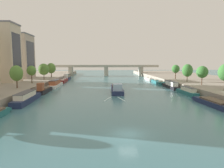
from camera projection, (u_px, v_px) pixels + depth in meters
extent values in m
plane|color=#42757F|center=(128.00, 134.00, 26.90)|extent=(400.00, 400.00, 0.00)
cube|color=gray|center=(5.00, 83.00, 78.97)|extent=(36.00, 170.00, 2.13)
cube|color=gray|center=(209.00, 82.00, 83.70)|extent=(36.00, 170.00, 2.13)
cube|color=#1E284C|center=(117.00, 89.00, 65.81)|extent=(4.40, 19.28, 1.17)
cube|color=#1E284C|center=(116.00, 85.00, 75.65)|extent=(3.44, 1.39, 0.95)
cube|color=#1E284C|center=(117.00, 88.00, 65.74)|extent=(4.47, 19.28, 0.06)
cube|color=#9EBCD6|center=(118.00, 87.00, 59.16)|extent=(2.84, 3.94, 1.95)
cube|color=black|center=(117.00, 85.00, 61.03)|extent=(2.14, 0.12, 0.54)
cube|color=brown|center=(117.00, 86.00, 67.61)|extent=(3.21, 10.07, 0.36)
cylinder|color=#232328|center=(119.00, 88.00, 59.97)|extent=(0.07, 0.07, 1.10)
cube|color=silver|center=(121.00, 99.00, 52.04)|extent=(1.75, 5.92, 0.03)
cube|color=silver|center=(107.00, 99.00, 51.99)|extent=(2.24, 5.80, 0.03)
cube|color=#23666B|center=(6.00, 109.00, 38.33)|extent=(1.86, 1.26, 0.89)
cube|color=#1E284C|center=(27.00, 100.00, 47.73)|extent=(2.90, 14.03, 1.27)
cube|color=#1E284C|center=(36.00, 94.00, 54.99)|extent=(2.56, 1.30, 1.00)
cube|color=#1E284C|center=(27.00, 97.00, 47.65)|extent=(2.95, 14.03, 0.06)
cube|color=beige|center=(25.00, 95.00, 46.89)|extent=(2.34, 8.99, 1.23)
cube|color=#4C4C51|center=(25.00, 92.00, 46.81)|extent=(2.50, 9.26, 0.08)
cylinder|color=#232328|center=(21.00, 98.00, 43.46)|extent=(0.07, 0.07, 1.10)
cube|color=black|center=(44.00, 91.00, 62.41)|extent=(2.29, 10.65, 1.16)
cube|color=black|center=(49.00, 88.00, 68.02)|extent=(2.07, 1.27, 0.95)
cube|color=black|center=(44.00, 89.00, 62.34)|extent=(2.33, 10.65, 0.06)
cube|color=#9E5133|center=(41.00, 87.00, 58.63)|extent=(1.65, 2.14, 2.26)
cube|color=black|center=(42.00, 85.00, 59.65)|extent=(1.30, 0.05, 0.63)
cube|color=brown|center=(45.00, 88.00, 63.37)|extent=(1.75, 5.54, 0.36)
cylinder|color=#232328|center=(42.00, 89.00, 59.13)|extent=(0.07, 0.07, 1.10)
cube|color=silver|center=(55.00, 85.00, 77.30)|extent=(3.04, 14.71, 1.02)
cube|color=silver|center=(59.00, 83.00, 84.92)|extent=(2.80, 1.24, 0.87)
cube|color=silver|center=(55.00, 84.00, 77.24)|extent=(3.10, 14.71, 0.06)
cube|color=#9E5133|center=(55.00, 82.00, 76.42)|extent=(2.48, 9.42, 1.60)
cube|color=#4C4C51|center=(55.00, 80.00, 76.32)|extent=(2.66, 9.70, 0.08)
cylinder|color=#232328|center=(54.00, 84.00, 72.83)|extent=(0.07, 0.07, 1.10)
cube|color=maroon|center=(64.00, 81.00, 94.50)|extent=(2.82, 13.25, 1.16)
cube|color=maroon|center=(66.00, 79.00, 101.37)|extent=(2.41, 1.30, 0.94)
cube|color=maroon|center=(64.00, 80.00, 94.44)|extent=(2.87, 13.25, 0.06)
cube|color=white|center=(64.00, 79.00, 97.28)|extent=(1.27, 0.93, 0.40)
cube|color=white|center=(62.00, 80.00, 90.75)|extent=(1.40, 1.13, 0.48)
cylinder|color=#232328|center=(63.00, 79.00, 90.48)|extent=(0.07, 0.07, 1.10)
cube|color=#1E284C|center=(67.00, 79.00, 107.78)|extent=(2.19, 10.58, 1.03)
cube|color=#1E284C|center=(69.00, 78.00, 113.35)|extent=(1.95, 1.25, 0.88)
cube|color=#1E284C|center=(67.00, 78.00, 107.72)|extent=(2.23, 10.58, 0.06)
cube|color=white|center=(66.00, 76.00, 104.02)|extent=(1.56, 2.13, 2.23)
cube|color=black|center=(66.00, 75.00, 105.04)|extent=(1.22, 0.05, 0.62)
cube|color=brown|center=(68.00, 77.00, 108.74)|extent=(1.67, 5.51, 0.36)
cylinder|color=#232328|center=(67.00, 77.00, 104.52)|extent=(0.07, 0.07, 1.10)
cube|color=#1E284C|center=(219.00, 105.00, 42.42)|extent=(4.05, 15.89, 0.99)
cube|color=#1E284C|center=(199.00, 98.00, 50.55)|extent=(3.34, 1.34, 0.86)
cube|color=#1E284C|center=(219.00, 103.00, 42.36)|extent=(4.12, 15.89, 0.06)
cube|color=brown|center=(215.00, 100.00, 43.89)|extent=(3.01, 8.30, 0.36)
cube|color=#23666B|center=(187.00, 93.00, 58.55)|extent=(2.11, 10.94, 1.12)
cube|color=#23666B|center=(179.00, 90.00, 64.28)|extent=(1.81, 1.27, 0.92)
cube|color=#23666B|center=(187.00, 91.00, 58.48)|extent=(2.15, 10.94, 0.06)
cube|color=beige|center=(188.00, 89.00, 57.87)|extent=(1.69, 7.01, 1.17)
cube|color=#4C4C51|center=(188.00, 87.00, 57.80)|extent=(1.80, 7.22, 0.08)
cylinder|color=#232328|center=(194.00, 91.00, 55.20)|extent=(0.07, 0.07, 1.10)
cube|color=black|center=(171.00, 87.00, 73.28)|extent=(2.72, 13.57, 1.04)
cube|color=black|center=(165.00, 84.00, 80.32)|extent=(2.27, 1.28, 0.88)
cube|color=black|center=(171.00, 85.00, 73.22)|extent=(2.77, 13.58, 0.06)
cube|color=white|center=(171.00, 83.00, 72.46)|extent=(2.17, 8.70, 1.48)
cube|color=#4C4C51|center=(172.00, 81.00, 72.37)|extent=(2.31, 8.96, 0.08)
cylinder|color=#232328|center=(176.00, 85.00, 69.13)|extent=(0.07, 0.07, 1.10)
cube|color=#23666B|center=(158.00, 82.00, 88.81)|extent=(3.13, 14.22, 1.08)
cube|color=#23666B|center=(154.00, 80.00, 96.18)|extent=(2.77, 1.28, 0.91)
cube|color=#23666B|center=(158.00, 81.00, 88.75)|extent=(3.19, 14.22, 0.06)
cube|color=beige|center=(156.00, 80.00, 91.82)|extent=(1.46, 0.92, 0.40)
cube|color=beige|center=(161.00, 81.00, 84.78)|extent=(1.61, 1.13, 0.48)
cylinder|color=#232328|center=(162.00, 81.00, 84.48)|extent=(0.07, 0.07, 1.10)
cube|color=silver|center=(149.00, 79.00, 103.68)|extent=(2.29, 11.55, 1.06)
cube|color=silver|center=(146.00, 78.00, 109.73)|extent=(2.09, 1.25, 0.90)
cube|color=silver|center=(149.00, 78.00, 103.61)|extent=(2.33, 11.55, 0.06)
cube|color=white|center=(148.00, 77.00, 106.10)|extent=(1.10, 0.91, 0.40)
cube|color=white|center=(150.00, 78.00, 100.38)|extent=(1.21, 1.11, 0.48)
cylinder|color=#232328|center=(151.00, 78.00, 100.13)|extent=(0.07, 0.07, 1.10)
cylinder|color=brown|center=(17.00, 83.00, 57.40)|extent=(0.36, 0.36, 3.07)
ellipsoid|color=#568438|center=(16.00, 73.00, 57.09)|extent=(3.65, 3.65, 4.53)
cylinder|color=brown|center=(32.00, 78.00, 69.93)|extent=(0.33, 0.33, 3.56)
ellipsoid|color=#568438|center=(31.00, 71.00, 69.62)|extent=(3.22, 3.22, 3.43)
cylinder|color=brown|center=(44.00, 76.00, 83.68)|extent=(0.25, 0.25, 3.07)
ellipsoid|color=#568438|center=(44.00, 69.00, 83.36)|extent=(4.46, 4.46, 4.82)
cylinder|color=brown|center=(51.00, 74.00, 97.56)|extent=(0.38, 0.38, 3.00)
ellipsoid|color=#568438|center=(51.00, 68.00, 97.24)|extent=(4.33, 4.33, 5.07)
cylinder|color=brown|center=(202.00, 80.00, 64.67)|extent=(0.30, 0.30, 3.20)
ellipsoid|color=#387533|center=(202.00, 72.00, 64.37)|extent=(3.68, 3.68, 3.92)
cylinder|color=brown|center=(187.00, 78.00, 75.55)|extent=(0.28, 0.28, 2.97)
ellipsoid|color=#387533|center=(187.00, 70.00, 75.23)|extent=(3.92, 3.92, 4.82)
cylinder|color=brown|center=(175.00, 75.00, 86.41)|extent=(0.39, 0.39, 3.52)
ellipsoid|color=#387533|center=(176.00, 69.00, 86.10)|extent=(3.35, 3.35, 3.53)
cube|color=#232833|center=(17.00, 51.00, 74.04)|extent=(0.04, 7.53, 12.80)
cube|color=#A89989|center=(17.00, 57.00, 93.14)|extent=(12.50, 12.72, 19.94)
cube|color=#565B66|center=(16.00, 34.00, 91.98)|extent=(12.88, 13.10, 0.50)
cube|color=#232833|center=(31.00, 54.00, 93.38)|extent=(0.04, 10.18, 11.96)
cube|color=#ADA899|center=(106.00, 67.00, 135.01)|extent=(71.90, 4.40, 0.60)
cube|color=#ADA899|center=(106.00, 66.00, 132.94)|extent=(71.90, 0.30, 0.90)
cube|color=#ADA899|center=(106.00, 66.00, 136.91)|extent=(71.90, 0.30, 0.90)
cube|color=#ADA899|center=(71.00, 72.00, 134.03)|extent=(2.80, 3.60, 5.94)
cube|color=#ADA899|center=(106.00, 71.00, 135.38)|extent=(2.80, 3.60, 5.94)
cube|color=#ADA899|center=(141.00, 71.00, 136.73)|extent=(2.80, 3.60, 5.94)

